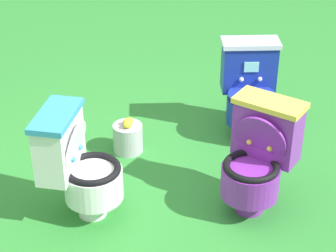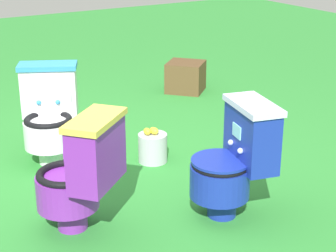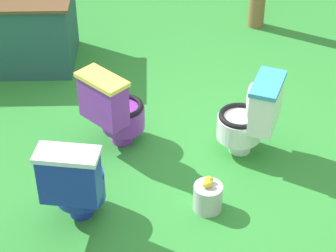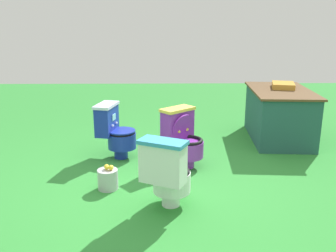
% 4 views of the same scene
% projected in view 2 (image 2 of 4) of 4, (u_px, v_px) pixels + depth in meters
% --- Properties ---
extents(ground, '(14.00, 14.00, 0.00)m').
position_uv_depth(ground, '(87.00, 177.00, 4.10)').
color(ground, '#2D8433').
extents(toilet_white, '(0.62, 0.58, 0.73)m').
position_uv_depth(toilet_white, '(49.00, 113.00, 4.29)').
color(toilet_white, white).
rests_on(toilet_white, ground).
extents(toilet_blue, '(0.50, 0.57, 0.73)m').
position_uv_depth(toilet_blue, '(234.00, 160.00, 3.48)').
color(toilet_blue, '#192D9E').
rests_on(toilet_blue, ground).
extents(toilet_purple, '(0.64, 0.63, 0.73)m').
position_uv_depth(toilet_purple, '(81.00, 173.00, 3.30)').
color(toilet_purple, purple).
rests_on(toilet_purple, ground).
extents(small_crate, '(0.51, 0.51, 0.32)m').
position_uv_depth(small_crate, '(186.00, 77.00, 6.05)').
color(small_crate, brown).
rests_on(small_crate, ground).
extents(lemon_bucket, '(0.22, 0.22, 0.28)m').
position_uv_depth(lemon_bucket, '(153.00, 147.00, 4.33)').
color(lemon_bucket, '#B7B7BF').
rests_on(lemon_bucket, ground).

